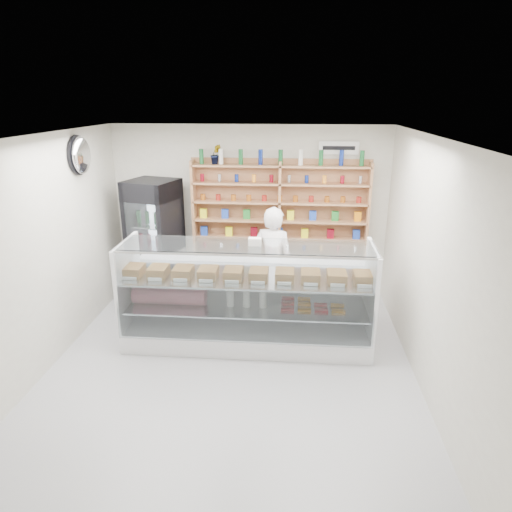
{
  "coord_description": "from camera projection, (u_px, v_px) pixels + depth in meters",
  "views": [
    {
      "loc": [
        0.73,
        -4.87,
        3.19
      ],
      "look_at": [
        0.24,
        0.9,
        1.18
      ],
      "focal_mm": 32.0,
      "sensor_mm": 36.0,
      "label": 1
    }
  ],
  "objects": [
    {
      "name": "display_counter",
      "position": [
        247.0,
        316.0,
        6.18
      ],
      "size": [
        3.27,
        0.98,
        1.42
      ],
      "color": "white",
      "rests_on": "floor"
    },
    {
      "name": "wall_sign",
      "position": [
        339.0,
        148.0,
        7.1
      ],
      "size": [
        0.62,
        0.03,
        0.2
      ],
      "primitive_type": "cube",
      "color": "white",
      "rests_on": "back_wall"
    },
    {
      "name": "drinks_cooler",
      "position": [
        155.0,
        242.0,
        7.33
      ],
      "size": [
        0.89,
        0.87,
        1.99
      ],
      "rotation": [
        0.0,
        0.0,
        -0.29
      ],
      "color": "black",
      "rests_on": "floor"
    },
    {
      "name": "wall_shelving",
      "position": [
        280.0,
        203.0,
        7.33
      ],
      "size": [
        2.84,
        0.28,
        1.33
      ],
      "color": "#A6764E",
      "rests_on": "back_wall"
    },
    {
      "name": "security_mirror",
      "position": [
        81.0,
        155.0,
        6.19
      ],
      "size": [
        0.15,
        0.5,
        0.5
      ],
      "primitive_type": "ellipsoid",
      "color": "silver",
      "rests_on": "left_wall"
    },
    {
      "name": "shop_worker",
      "position": [
        273.0,
        263.0,
        6.81
      ],
      "size": [
        0.72,
        0.58,
        1.71
      ],
      "primitive_type": "imported",
      "rotation": [
        0.0,
        0.0,
        2.83
      ],
      "color": "white",
      "rests_on": "floor"
    },
    {
      "name": "room",
      "position": [
        229.0,
        263.0,
        5.23
      ],
      "size": [
        5.0,
        5.0,
        5.0
      ],
      "color": "#A0A0A4",
      "rests_on": "ground"
    },
    {
      "name": "potted_plant",
      "position": [
        216.0,
        154.0,
        7.16
      ],
      "size": [
        0.21,
        0.19,
        0.31
      ],
      "primitive_type": "imported",
      "rotation": [
        0.0,
        0.0,
        0.37
      ],
      "color": "#1E6626",
      "rests_on": "wall_shelving"
    }
  ]
}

